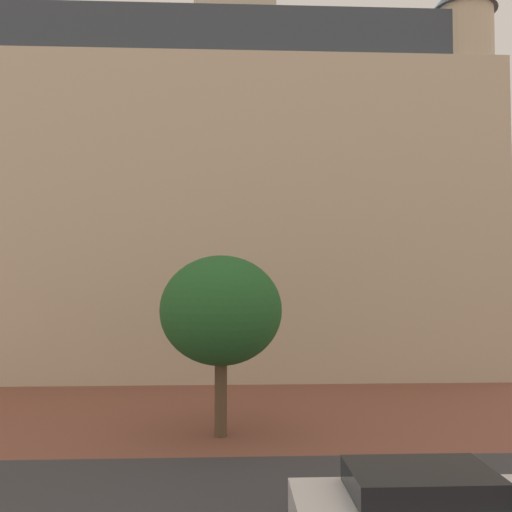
# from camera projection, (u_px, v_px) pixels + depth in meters

# --- Properties ---
(ground_plane) EXTENTS (120.00, 120.00, 0.00)m
(ground_plane) POSITION_uv_depth(u_px,v_px,m) (270.00, 496.00, 11.50)
(ground_plane) COLOR brown
(landmark_building) EXTENTS (29.76, 12.44, 33.85)m
(landmark_building) POSITION_uv_depth(u_px,v_px,m) (202.00, 195.00, 30.02)
(landmark_building) COLOR beige
(landmark_building) RESTS_ON ground_plane
(car_white) EXTENTS (4.47, 2.05, 1.35)m
(car_white) POSITION_uv_depth(u_px,v_px,m) (421.00, 509.00, 9.31)
(car_white) COLOR silver
(car_white) RESTS_ON ground_plane
(tree_curb_far) EXTENTS (3.66, 3.66, 5.38)m
(tree_curb_far) POSITION_uv_depth(u_px,v_px,m) (221.00, 311.00, 16.08)
(tree_curb_far) COLOR brown
(tree_curb_far) RESTS_ON ground_plane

